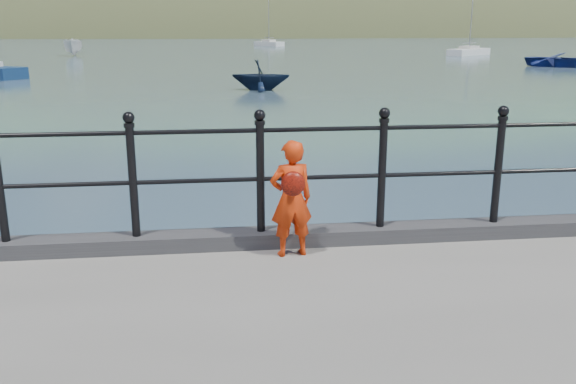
{
  "coord_description": "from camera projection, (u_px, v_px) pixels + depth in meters",
  "views": [
    {
      "loc": [
        0.17,
        -5.82,
        3.1
      ],
      "look_at": [
        0.86,
        -0.2,
        1.55
      ],
      "focal_mm": 38.0,
      "sensor_mm": 36.0,
      "label": 1
    }
  ],
  "objects": [
    {
      "name": "ground",
      "position": [
        204.0,
        332.0,
        6.37
      ],
      "size": [
        600.0,
        600.0,
        0.0
      ],
      "primitive_type": "plane",
      "color": "#2D4251",
      "rests_on": "ground"
    },
    {
      "name": "kerb",
      "position": [
        200.0,
        240.0,
        5.94
      ],
      "size": [
        60.0,
        0.3,
        0.15
      ],
      "primitive_type": "cube",
      "color": "#28282B",
      "rests_on": "quay"
    },
    {
      "name": "railing",
      "position": [
        197.0,
        166.0,
        5.75
      ],
      "size": [
        18.11,
        0.11,
        1.2
      ],
      "color": "black",
      "rests_on": "kerb"
    },
    {
      "name": "far_shore",
      "position": [
        308.0,
        92.0,
        246.05
      ],
      "size": [
        830.0,
        200.0,
        156.0
      ],
      "color": "#333A21",
      "rests_on": "ground"
    },
    {
      "name": "child",
      "position": [
        291.0,
        198.0,
        5.63
      ],
      "size": [
        0.44,
        0.35,
        1.1
      ],
      "rotation": [
        0.0,
        0.0,
        3.3
      ],
      "color": "red",
      "rests_on": "quay"
    },
    {
      "name": "launch_blue",
      "position": [
        562.0,
        60.0,
        47.34
      ],
      "size": [
        6.47,
        6.37,
        1.1
      ],
      "primitive_type": "imported",
      "rotation": [
        0.0,
        0.0,
        0.83
      ],
      "color": "navy",
      "rests_on": "ground"
    },
    {
      "name": "launch_white",
      "position": [
        73.0,
        47.0,
        63.92
      ],
      "size": [
        2.39,
        4.97,
        1.85
      ],
      "primitive_type": "imported",
      "rotation": [
        0.0,
        0.0,
        0.13
      ],
      "color": "silver",
      "rests_on": "ground"
    },
    {
      "name": "launch_navy",
      "position": [
        261.0,
        75.0,
        30.1
      ],
      "size": [
        3.24,
        2.94,
        1.49
      ],
      "primitive_type": "imported",
      "rotation": [
        0.0,
        0.0,
        1.38
      ],
      "color": "black",
      "rests_on": "ground"
    },
    {
      "name": "sailboat_deep",
      "position": [
        269.0,
        44.0,
        96.0
      ],
      "size": [
        4.54,
        5.79,
        8.58
      ],
      "rotation": [
        0.0,
        0.0,
        -1.01
      ],
      "color": "silver",
      "rests_on": "ground"
    },
    {
      "name": "sailboat_far",
      "position": [
        469.0,
        52.0,
        66.17
      ],
      "size": [
        6.25,
        5.7,
        9.47
      ],
      "rotation": [
        0.0,
        0.0,
        0.7
      ],
      "color": "white",
      "rests_on": "ground"
    }
  ]
}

